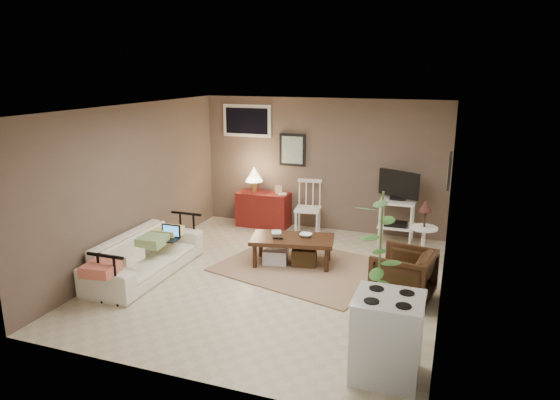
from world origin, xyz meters
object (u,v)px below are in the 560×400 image
at_px(sofa, 145,249).
at_px(side_table, 424,226).
at_px(tv_stand, 397,205).
at_px(stove, 387,337).
at_px(armchair, 403,273).
at_px(coffee_table, 292,249).
at_px(spindle_chair, 308,209).
at_px(red_console, 263,206).
at_px(potted_plant, 380,258).

xyz_separation_m(sofa, side_table, (3.74, 1.63, 0.25)).
distance_m(sofa, side_table, 4.09).
relative_size(tv_stand, stove, 1.49).
bearing_deg(stove, sofa, 159.67).
bearing_deg(armchair, coffee_table, -99.14).
bearing_deg(tv_stand, spindle_chair, -178.56).
xyz_separation_m(coffee_table, tv_stand, (1.36, 1.57, 0.40)).
height_order(red_console, tv_stand, tv_stand).
xyz_separation_m(side_table, armchair, (-0.16, -1.20, -0.28)).
distance_m(tv_stand, stove, 3.99).
relative_size(armchair, potted_plant, 0.44).
height_order(sofa, spindle_chair, spindle_chair).
relative_size(spindle_chair, tv_stand, 0.77).
distance_m(red_console, tv_stand, 2.51).
bearing_deg(potted_plant, coffee_table, 134.93).
relative_size(red_console, stove, 1.34).
xyz_separation_m(armchair, stove, (0.04, -1.77, 0.05)).
distance_m(sofa, potted_plant, 3.47).
bearing_deg(coffee_table, sofa, -150.82).
height_order(coffee_table, armchair, armchair).
xyz_separation_m(red_console, stove, (2.88, -4.05, 0.03)).
bearing_deg(red_console, spindle_chair, -8.23).
xyz_separation_m(coffee_table, red_console, (-1.13, 1.67, 0.13)).
xyz_separation_m(sofa, spindle_chair, (1.67, 2.58, 0.06)).
bearing_deg(red_console, tv_stand, -2.19).
height_order(tv_stand, stove, tv_stand).
bearing_deg(potted_plant, spindle_chair, 119.47).
xyz_separation_m(coffee_table, potted_plant, (1.53, -1.53, 0.62)).
distance_m(spindle_chair, side_table, 2.28).
bearing_deg(armchair, sofa, -72.47).
bearing_deg(side_table, coffee_table, -162.58).
bearing_deg(stove, armchair, 91.28).
bearing_deg(armchair, spindle_chair, -127.57).
height_order(side_table, potted_plant, potted_plant).
xyz_separation_m(coffee_table, side_table, (1.87, 0.59, 0.39)).
bearing_deg(coffee_table, armchair, -19.88).
xyz_separation_m(red_console, side_table, (3.00, -1.08, 0.26)).
bearing_deg(coffee_table, stove, -53.76).
bearing_deg(stove, spindle_chair, 116.50).
height_order(spindle_chair, stove, spindle_chair).
xyz_separation_m(coffee_table, stove, (1.75, -2.39, 0.16)).
distance_m(red_console, armchair, 3.65).
relative_size(coffee_table, spindle_chair, 1.37).
height_order(red_console, stove, red_console).
bearing_deg(red_console, armchair, -38.76).
height_order(sofa, tv_stand, tv_stand).
distance_m(coffee_table, red_console, 2.02).
distance_m(red_console, spindle_chair, 0.94).
bearing_deg(spindle_chair, coffee_table, -82.43).
distance_m(sofa, spindle_chair, 3.07).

